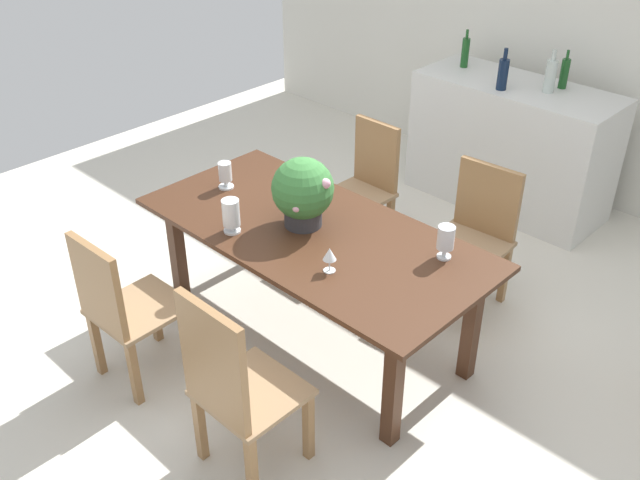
% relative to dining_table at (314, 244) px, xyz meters
% --- Properties ---
extents(ground_plane, '(7.04, 7.04, 0.00)m').
position_rel_dining_table_xyz_m(ground_plane, '(0.00, 0.25, -0.66)').
color(ground_plane, silver).
extents(back_wall, '(6.40, 0.10, 2.60)m').
position_rel_dining_table_xyz_m(back_wall, '(0.00, 2.85, 0.64)').
color(back_wall, silver).
rests_on(back_wall, ground).
extents(dining_table, '(2.07, 0.99, 0.75)m').
position_rel_dining_table_xyz_m(dining_table, '(0.00, 0.00, 0.00)').
color(dining_table, '#422616').
rests_on(dining_table, ground).
extents(chair_far_right, '(0.49, 0.49, 0.92)m').
position_rel_dining_table_xyz_m(chair_far_right, '(0.46, 1.00, -0.14)').
color(chair_far_right, olive).
rests_on(chair_far_right, ground).
extents(chair_near_left, '(0.45, 0.49, 0.95)m').
position_rel_dining_table_xyz_m(chair_near_left, '(-0.46, -1.00, -0.14)').
color(chair_near_left, olive).
rests_on(chair_near_left, ground).
extents(chair_far_left, '(0.41, 0.47, 0.94)m').
position_rel_dining_table_xyz_m(chair_far_left, '(-0.47, 1.00, -0.14)').
color(chair_far_left, olive).
rests_on(chair_far_left, ground).
extents(chair_near_right, '(0.46, 0.45, 1.05)m').
position_rel_dining_table_xyz_m(chair_near_right, '(0.47, -1.00, -0.09)').
color(chair_near_right, olive).
rests_on(chair_near_right, ground).
extents(flower_centerpiece, '(0.36, 0.35, 0.41)m').
position_rel_dining_table_xyz_m(flower_centerpiece, '(-0.08, 0.00, 0.31)').
color(flower_centerpiece, '#333338').
rests_on(flower_centerpiece, dining_table).
extents(crystal_vase_left, '(0.09, 0.09, 0.19)m').
position_rel_dining_table_xyz_m(crystal_vase_left, '(0.70, 0.28, 0.21)').
color(crystal_vase_left, silver).
rests_on(crystal_vase_left, dining_table).
extents(crystal_vase_center_near, '(0.10, 0.10, 0.17)m').
position_rel_dining_table_xyz_m(crystal_vase_center_near, '(-0.75, -0.01, 0.19)').
color(crystal_vase_center_near, silver).
rests_on(crystal_vase_center_near, dining_table).
extents(crystal_vase_right, '(0.10, 0.10, 0.20)m').
position_rel_dining_table_xyz_m(crystal_vase_right, '(-0.32, -0.33, 0.21)').
color(crystal_vase_right, silver).
rests_on(crystal_vase_right, dining_table).
extents(wine_glass, '(0.07, 0.07, 0.14)m').
position_rel_dining_table_xyz_m(wine_glass, '(0.34, -0.23, 0.19)').
color(wine_glass, silver).
rests_on(wine_glass, dining_table).
extents(kitchen_counter, '(1.54, 0.64, 0.99)m').
position_rel_dining_table_xyz_m(kitchen_counter, '(-0.07, 2.28, -0.16)').
color(kitchen_counter, silver).
rests_on(kitchen_counter, ground).
extents(wine_bottle_tall, '(0.06, 0.06, 0.30)m').
position_rel_dining_table_xyz_m(wine_bottle_tall, '(-0.61, 2.33, 0.46)').
color(wine_bottle_tall, '#194C1E').
rests_on(wine_bottle_tall, kitchen_counter).
extents(wine_bottle_green, '(0.08, 0.08, 0.31)m').
position_rel_dining_table_xyz_m(wine_bottle_green, '(0.15, 2.29, 0.46)').
color(wine_bottle_green, '#B2BFB7').
rests_on(wine_bottle_green, kitchen_counter).
extents(wine_bottle_amber, '(0.08, 0.08, 0.31)m').
position_rel_dining_table_xyz_m(wine_bottle_amber, '(-0.12, 2.10, 0.46)').
color(wine_bottle_amber, '#0F1E38').
rests_on(wine_bottle_amber, kitchen_counter).
extents(wine_bottle_clear, '(0.06, 0.06, 0.28)m').
position_rel_dining_table_xyz_m(wine_bottle_clear, '(0.18, 2.44, 0.45)').
color(wine_bottle_clear, '#194C1E').
rests_on(wine_bottle_clear, kitchen_counter).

